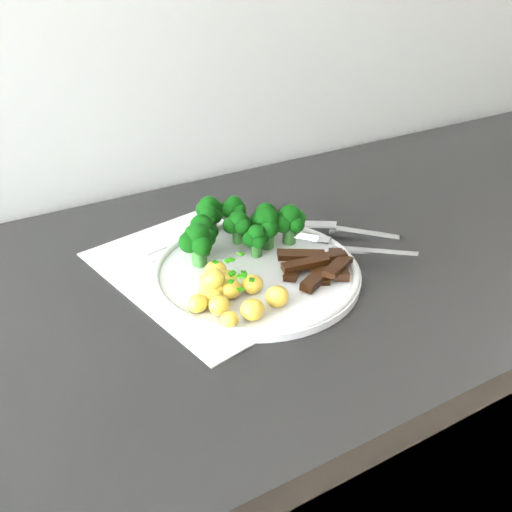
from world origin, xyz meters
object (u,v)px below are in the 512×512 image
broccoli (237,224)px  beef_strips (319,265)px  fork (356,248)px  knife (345,232)px  potatoes (228,290)px  plate (256,272)px  recipe_paper (206,271)px  counter (290,477)px

broccoli → beef_strips: broccoli is taller
broccoli → beef_strips: 0.12m
fork → knife: (0.02, 0.05, -0.01)m
potatoes → plate: bearing=31.8°
fork → plate: bearing=168.0°
plate → knife: 0.16m
recipe_paper → beef_strips: beef_strips is taller
broccoli → knife: size_ratio=1.07×
fork → potatoes: bearing=-177.7°
beef_strips → knife: bearing=36.1°
broccoli → recipe_paper: bearing=-158.3°
broccoli → beef_strips: bearing=-60.7°
broccoli → fork: (0.13, -0.09, -0.03)m
broccoli → beef_strips: size_ratio=1.75×
recipe_paper → plate: plate is taller
knife → beef_strips: bearing=-143.9°
fork → broccoli: bearing=144.1°
potatoes → beef_strips: size_ratio=1.16×
recipe_paper → counter: bearing=-13.8°
knife → potatoes: bearing=-163.9°
plate → beef_strips: (0.07, -0.04, 0.01)m
recipe_paper → knife: 0.21m
beef_strips → knife: (0.09, 0.07, -0.01)m
broccoli → potatoes: bearing=-123.7°
recipe_paper → potatoes: potatoes is taller
recipe_paper → potatoes: size_ratio=2.81×
potatoes → knife: 0.23m
counter → broccoli: 0.49m
recipe_paper → beef_strips: size_ratio=3.27×
recipe_paper → plate: 0.06m
counter → broccoli: size_ratio=13.27×
recipe_paper → fork: (0.18, -0.07, 0.02)m
counter → knife: 0.46m
plate → fork: (0.13, -0.03, 0.01)m
recipe_paper → plate: (0.05, -0.04, 0.01)m
fork → recipe_paper: bearing=159.6°
potatoes → beef_strips: (0.12, -0.00, -0.00)m
recipe_paper → broccoli: 0.07m
recipe_paper → broccoli: size_ratio=1.87×
potatoes → knife: potatoes is taller
counter → potatoes: (-0.13, -0.05, 0.46)m
plate → counter: bearing=7.5°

